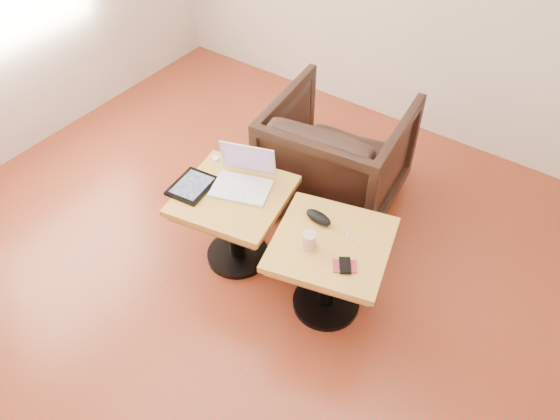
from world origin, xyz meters
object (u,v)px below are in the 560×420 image
Objects in this scene: side_table_left at (234,210)px; side_table_right at (330,259)px; striped_cup at (309,241)px; laptop at (243,179)px; armchair at (337,155)px.

side_table_right is at bearing -10.29° from side_table_left.
striped_cup reaches higher than side_table_left.
side_table_left is 0.66m from side_table_right.
striped_cup is at bearing -143.32° from side_table_right.
laptop is 0.46× the size of armchair.
side_table_right is 0.68m from laptop.
side_table_right is 0.85× the size of armchair.
side_table_right is at bearing 51.12° from striped_cup.
side_table_left is 7.57× the size of striped_cup.
side_table_right is 0.22m from striped_cup.
side_table_left is at bearing 68.43° from armchair.
side_table_left is 1.76× the size of laptop.
side_table_left is 0.96× the size of side_table_right.
laptop is at bearing 67.08° from armchair.
laptop is (-0.65, 0.09, 0.18)m from side_table_right.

